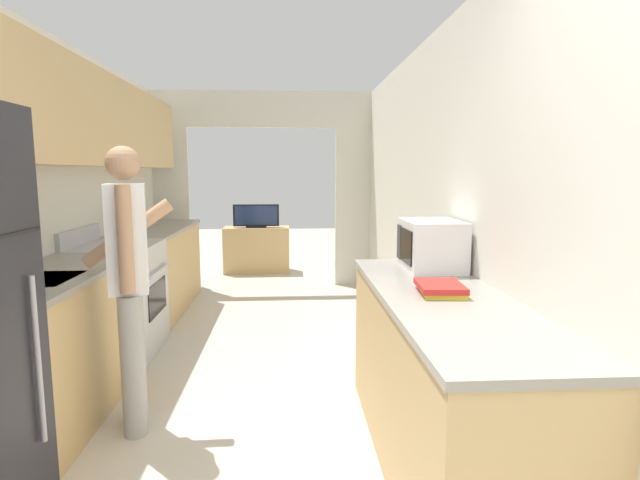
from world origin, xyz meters
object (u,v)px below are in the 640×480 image
at_px(book_stack, 441,288).
at_px(television, 256,216).
at_px(microwave, 431,245).
at_px(tv_cabinet, 257,250).
at_px(range_oven, 119,298).
at_px(person, 129,282).

relative_size(book_stack, television, 0.44).
relative_size(microwave, book_stack, 1.51).
xyz_separation_m(microwave, tv_cabinet, (-1.36, 4.44, -0.72)).
bearing_deg(microwave, television, 107.11).
relative_size(range_oven, microwave, 2.35).
xyz_separation_m(person, microwave, (1.78, 0.14, 0.18)).
bearing_deg(book_stack, microwave, 78.42).
bearing_deg(range_oven, book_stack, -39.59).
distance_m(book_stack, television, 5.17).
height_order(range_oven, television, range_oven).
xyz_separation_m(range_oven, microwave, (2.29, -1.17, 0.60)).
distance_m(range_oven, television, 3.39).
distance_m(microwave, tv_cabinet, 4.70).
distance_m(range_oven, microwave, 2.64).
relative_size(range_oven, tv_cabinet, 1.08).
relative_size(microwave, television, 0.66).
height_order(person, television, person).
xyz_separation_m(range_oven, book_stack, (2.16, -1.79, 0.47)).
bearing_deg(microwave, person, -175.51).
bearing_deg(range_oven, microwave, -27.03).
xyz_separation_m(range_oven, person, (0.51, -1.31, 0.42)).
bearing_deg(television, range_oven, -106.09).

